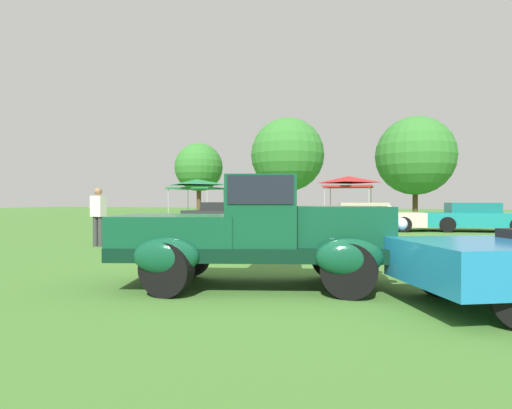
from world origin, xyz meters
The scene contains 11 objects.
ground_plane centered at (0.00, 0.00, 0.00)m, with size 120.00×120.00×0.00m, color #42752D.
feature_pickup_truck centered at (-0.14, -0.12, 0.86)m, with size 4.43×2.65×1.70m.
show_car_charcoal centered at (-6.21, 13.62, 0.60)m, with size 4.54×1.93×1.22m.
show_car_cream centered at (0.82, 12.62, 0.60)m, with size 4.80×2.41×1.22m.
show_car_teal centered at (5.25, 13.44, 0.60)m, with size 4.51×2.09×1.22m.
spectator_near_truck centered at (-6.18, 3.79, 0.91)m, with size 0.43×0.29×1.69m.
canopy_tent_left_field centered at (-10.32, 18.70, 2.42)m, with size 3.01×3.01×2.71m.
canopy_tent_center_field centered at (-0.49, 18.21, 2.42)m, with size 2.66×2.66×2.71m.
treeline_far_left centered at (-15.79, 30.35, 4.48)m, with size 4.63×4.63×6.81m.
treeline_mid_left centered at (-6.90, 29.86, 5.35)m, with size 6.49×6.49×8.60m.
treeline_center centered at (3.82, 31.91, 5.11)m, with size 6.68×6.68×8.45m.
Camera 1 is at (1.82, -6.22, 1.34)m, focal length 29.29 mm.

